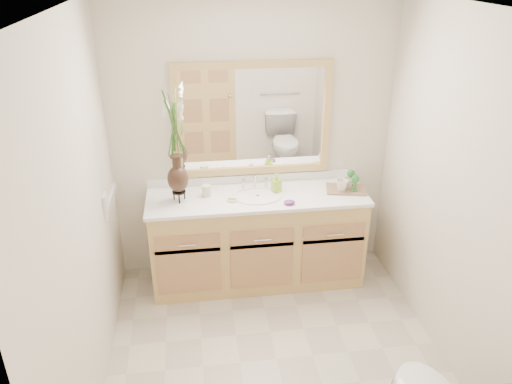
{
  "coord_description": "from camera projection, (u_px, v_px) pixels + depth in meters",
  "views": [
    {
      "loc": [
        -0.52,
        -2.69,
        2.66
      ],
      "look_at": [
        -0.06,
        0.65,
        1.04
      ],
      "focal_mm": 35.0,
      "sensor_mm": 36.0,
      "label": 1
    }
  ],
  "objects": [
    {
      "name": "flower_vase",
      "position": [
        175.0,
        136.0,
        3.83
      ],
      "size": [
        0.2,
        0.2,
        0.82
      ],
      "rotation": [
        0.0,
        0.0,
        -0.22
      ],
      "color": "black",
      "rests_on": "counter"
    },
    {
      "name": "wall_right",
      "position": [
        461.0,
        201.0,
        3.24
      ],
      "size": [
        0.02,
        2.6,
        2.4
      ],
      "primitive_type": "cube",
      "color": "silver",
      "rests_on": "floor"
    },
    {
      "name": "sink",
      "position": [
        258.0,
        202.0,
        4.17
      ],
      "size": [
        0.38,
        0.34,
        0.23
      ],
      "color": "white",
      "rests_on": "counter"
    },
    {
      "name": "tumbler",
      "position": [
        206.0,
        191.0,
        4.13
      ],
      "size": [
        0.08,
        0.08,
        0.1
      ],
      "primitive_type": "cylinder",
      "color": "beige",
      "rests_on": "counter"
    },
    {
      "name": "counter",
      "position": [
        257.0,
        197.0,
        4.17
      ],
      "size": [
        1.84,
        0.57,
        0.03
      ],
      "primitive_type": "cube",
      "color": "white",
      "rests_on": "vanity"
    },
    {
      "name": "purple_dish",
      "position": [
        289.0,
        202.0,
        4.01
      ],
      "size": [
        0.11,
        0.09,
        0.03
      ],
      "primitive_type": "ellipsoid",
      "rotation": [
        0.0,
        0.0,
        0.14
      ],
      "color": "#622672",
      "rests_on": "counter"
    },
    {
      "name": "goblet_front",
      "position": [
        355.0,
        180.0,
        4.17
      ],
      "size": [
        0.06,
        0.06,
        0.14
      ],
      "color": "#246C29",
      "rests_on": "tray"
    },
    {
      "name": "wall_front",
      "position": [
        340.0,
        369.0,
        1.93
      ],
      "size": [
        2.4,
        0.02,
        2.4
      ],
      "primitive_type": "cube",
      "color": "silver",
      "rests_on": "floor"
    },
    {
      "name": "mug_left",
      "position": [
        342.0,
        185.0,
        4.19
      ],
      "size": [
        0.12,
        0.11,
        0.1
      ],
      "primitive_type": "imported",
      "rotation": [
        0.0,
        0.0,
        -0.16
      ],
      "color": "beige",
      "rests_on": "tray"
    },
    {
      "name": "wall_back",
      "position": [
        253.0,
        142.0,
        4.26
      ],
      "size": [
        2.4,
        0.02,
        2.4
      ],
      "primitive_type": "cube",
      "color": "silver",
      "rests_on": "floor"
    },
    {
      "name": "floor",
      "position": [
        277.0,
        359.0,
        3.62
      ],
      "size": [
        2.6,
        2.6,
        0.0
      ],
      "primitive_type": "plane",
      "color": "beige",
      "rests_on": "ground"
    },
    {
      "name": "soap_dish",
      "position": [
        233.0,
        199.0,
        4.07
      ],
      "size": [
        0.1,
        0.1,
        0.03
      ],
      "color": "beige",
      "rests_on": "counter"
    },
    {
      "name": "ceiling",
      "position": [
        285.0,
        8.0,
        2.58
      ],
      "size": [
        2.4,
        2.6,
        0.02
      ],
      "primitive_type": "cube",
      "color": "white",
      "rests_on": "wall_back"
    },
    {
      "name": "soap_bottle",
      "position": [
        276.0,
        183.0,
        4.21
      ],
      "size": [
        0.08,
        0.08,
        0.14
      ],
      "primitive_type": "imported",
      "rotation": [
        0.0,
        0.0,
        0.25
      ],
      "color": "#98CC30",
      "rests_on": "counter"
    },
    {
      "name": "mug_right",
      "position": [
        349.0,
        182.0,
        4.25
      ],
      "size": [
        0.12,
        0.12,
        0.09
      ],
      "primitive_type": "imported",
      "rotation": [
        0.0,
        0.0,
        0.42
      ],
      "color": "beige",
      "rests_on": "tray"
    },
    {
      "name": "goblet_back",
      "position": [
        351.0,
        174.0,
        4.27
      ],
      "size": [
        0.07,
        0.07,
        0.15
      ],
      "color": "#246C29",
      "rests_on": "tray"
    },
    {
      "name": "wall_left",
      "position": [
        81.0,
        226.0,
        2.95
      ],
      "size": [
        0.02,
        2.6,
        2.4
      ],
      "primitive_type": "cube",
      "color": "silver",
      "rests_on": "floor"
    },
    {
      "name": "vanity",
      "position": [
        257.0,
        240.0,
        4.35
      ],
      "size": [
        1.8,
        0.55,
        0.8
      ],
      "color": "tan",
      "rests_on": "floor"
    },
    {
      "name": "mirror",
      "position": [
        253.0,
        120.0,
        4.15
      ],
      "size": [
        1.32,
        0.04,
        0.97
      ],
      "color": "white",
      "rests_on": "wall_back"
    },
    {
      "name": "tray",
      "position": [
        346.0,
        189.0,
        4.25
      ],
      "size": [
        0.37,
        0.29,
        0.02
      ],
      "primitive_type": "cube",
      "rotation": [
        0.0,
        0.0,
        -0.22
      ],
      "color": "brown",
      "rests_on": "counter"
    },
    {
      "name": "switch_plate",
      "position": [
        105.0,
        201.0,
        3.73
      ],
      "size": [
        0.02,
        0.12,
        0.12
      ],
      "primitive_type": "cube",
      "color": "white",
      "rests_on": "wall_left"
    }
  ]
}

